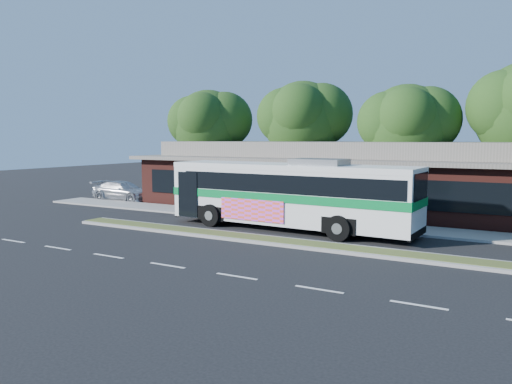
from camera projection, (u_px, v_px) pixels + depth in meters
ground at (298, 248)px, 21.27m from camera, size 120.00×120.00×0.00m
median_strip at (304, 244)px, 21.78m from camera, size 26.00×1.10×0.15m
sidewalk at (348, 225)px, 26.81m from camera, size 44.00×2.60×0.12m
parking_lot at (141, 199)px, 38.72m from camera, size 14.00×12.00×0.01m
plaza_building at (382, 178)px, 32.30m from camera, size 33.20×11.20×4.45m
tree_bg_a at (214, 124)px, 40.87m from camera, size 6.47×5.80×8.63m
tree_bg_b at (309, 119)px, 37.80m from camera, size 6.69×6.00×9.00m
tree_bg_c at (413, 124)px, 33.10m from camera, size 6.24×5.60×8.26m
transit_bus at (291, 190)px, 25.40m from camera, size 13.22×3.49×3.68m
sedan at (123, 191)px, 37.59m from camera, size 5.11×2.23×1.46m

